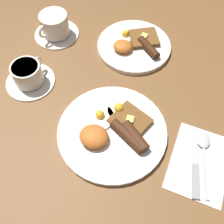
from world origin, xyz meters
name	(u,v)px	position (x,y,z in m)	size (l,w,h in m)	color
ground_plane	(112,133)	(0.00, 0.00, 0.00)	(3.00, 3.00, 0.00)	brown
breakfast_plate_near	(113,131)	(0.00, 0.00, 0.01)	(0.29, 0.29, 0.05)	white
breakfast_plate_far	(134,45)	(-0.02, 0.32, 0.01)	(0.24, 0.24, 0.04)	white
teacup_near	(28,75)	(-0.28, 0.10, 0.03)	(0.15, 0.15, 0.07)	white
teacup_far	(55,26)	(-0.29, 0.31, 0.04)	(0.15, 0.15, 0.08)	white
napkin	(199,163)	(0.23, -0.02, 0.00)	(0.14, 0.19, 0.01)	white
knife	(195,165)	(0.22, -0.03, 0.01)	(0.04, 0.19, 0.01)	silver
spoon	(204,146)	(0.24, 0.03, 0.01)	(0.05, 0.18, 0.01)	silver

